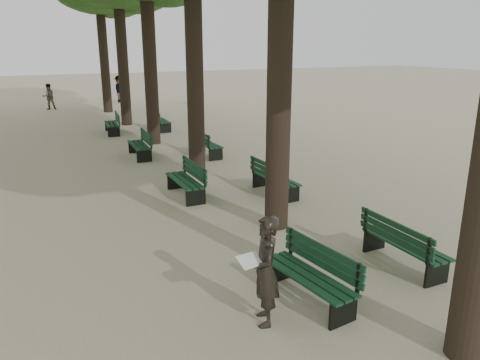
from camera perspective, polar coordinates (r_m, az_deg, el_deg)
name	(u,v)px	position (r m, az deg, el deg)	size (l,w,h in m)	color
ground	(288,307)	(7.61, 5.92, -15.16)	(120.00, 120.00, 0.00)	tan
bench_left_0	(308,286)	(7.66, 8.29, -12.65)	(0.78, 1.86, 0.92)	black
bench_left_1	(185,187)	(12.56, -6.68, -0.83)	(0.57, 1.80, 0.92)	black
bench_left_2	(140,150)	(17.17, -12.14, 3.61)	(0.66, 1.83, 0.92)	black
bench_left_3	(112,128)	(22.01, -15.32, 6.17)	(0.76, 1.85, 0.92)	black
bench_right_0	(404,252)	(9.18, 19.32, -8.34)	(0.58, 1.80, 0.92)	black
bench_right_1	(275,184)	(12.71, 4.30, -0.55)	(0.61, 1.81, 0.92)	black
bench_right_2	(207,149)	(17.05, -4.04, 3.85)	(0.61, 1.81, 0.92)	black
bench_right_3	(161,124)	(22.43, -9.56, 6.71)	(0.64, 1.82, 0.92)	black
man_with_map	(265,271)	(6.83, 3.12, -11.01)	(0.70, 0.74, 1.66)	black
pedestrian_a	(49,97)	(31.40, -22.29, 9.39)	(0.76, 0.31, 1.56)	#262628
pedestrian_b	(119,89)	(33.65, -14.48, 10.70)	(1.18, 0.36, 1.82)	#262628
pedestrian_c	(199,92)	(30.86, -5.05, 10.62)	(1.03, 0.35, 1.76)	#262628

